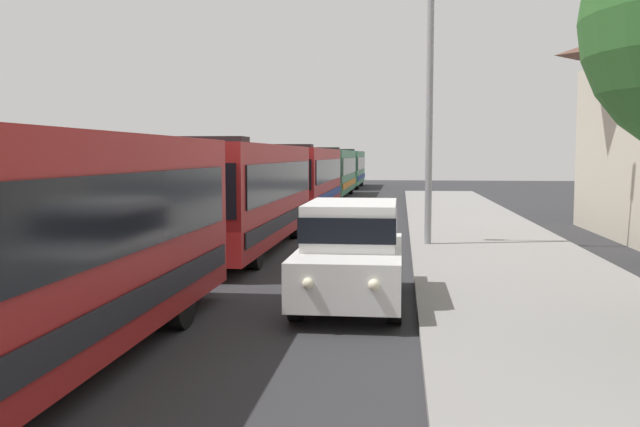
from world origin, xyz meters
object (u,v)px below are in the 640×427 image
at_px(bus_fourth_in_line, 331,171).
at_px(box_truck_oncoming, 321,165).
at_px(bus_second_in_line, 241,192).
at_px(bus_middle, 303,178).
at_px(white_suv, 351,249).
at_px(streetlamp_mid, 430,73).
at_px(bus_rear, 346,167).
at_px(bus_lead, 7,247).

distance_m(bus_fourth_in_line, box_truck_oncoming, 23.73).
xyz_separation_m(bus_fourth_in_line, box_truck_oncoming, (-3.30, 23.50, 0.02)).
relative_size(bus_second_in_line, bus_middle, 0.92).
relative_size(bus_middle, white_suv, 2.61).
relative_size(bus_middle, box_truck_oncoming, 1.44).
relative_size(bus_fourth_in_line, streetlamp_mid, 1.46).
distance_m(bus_rear, box_truck_oncoming, 10.60).
xyz_separation_m(bus_second_in_line, bus_middle, (0.00, 12.92, 0.00)).
xyz_separation_m(bus_second_in_line, box_truck_oncoming, (-3.30, 49.30, 0.02)).
relative_size(bus_second_in_line, bus_rear, 0.99).
relative_size(bus_lead, bus_rear, 0.98).
xyz_separation_m(bus_middle, streetlamp_mid, (5.40, -12.04, 3.44)).
relative_size(bus_rear, streetlamp_mid, 1.36).
bearing_deg(white_suv, bus_fourth_in_line, 96.42).
relative_size(bus_middle, bus_fourth_in_line, 0.99).
xyz_separation_m(bus_second_in_line, white_suv, (3.70, -7.05, -0.66)).
bearing_deg(white_suv, bus_middle, 100.49).
height_order(bus_second_in_line, streetlamp_mid, streetlamp_mid).
distance_m(bus_middle, box_truck_oncoming, 36.53).
xyz_separation_m(bus_rear, box_truck_oncoming, (-3.30, 10.07, 0.02)).
distance_m(bus_rear, streetlamp_mid, 38.88).
xyz_separation_m(bus_lead, bus_second_in_line, (0.00, 12.19, 0.00)).
relative_size(bus_fourth_in_line, bus_rear, 1.08).
xyz_separation_m(bus_middle, white_suv, (3.70, -19.98, -0.66)).
bearing_deg(bus_lead, streetlamp_mid, 67.56).
bearing_deg(streetlamp_mid, bus_second_in_line, -170.72).
bearing_deg(bus_middle, box_truck_oncoming, 95.19).
relative_size(white_suv, box_truck_oncoming, 0.55).
bearing_deg(streetlamp_mid, bus_fourth_in_line, 102.22).
bearing_deg(bus_lead, box_truck_oncoming, 93.07).
distance_m(bus_lead, bus_rear, 51.42).
xyz_separation_m(bus_lead, bus_fourth_in_line, (0.00, 37.99, 0.00)).
bearing_deg(bus_lead, bus_fourth_in_line, 90.00).
height_order(bus_lead, bus_second_in_line, same).
bearing_deg(bus_middle, bus_fourth_in_line, 90.00).
distance_m(bus_middle, bus_rear, 26.30).
xyz_separation_m(bus_fourth_in_line, streetlamp_mid, (5.40, -24.92, 3.44)).
bearing_deg(bus_fourth_in_line, box_truck_oncoming, 98.00).
bearing_deg(bus_second_in_line, box_truck_oncoming, 93.83).
distance_m(box_truck_oncoming, streetlamp_mid, 49.31).
height_order(bus_second_in_line, bus_fourth_in_line, same).
bearing_deg(bus_lead, bus_second_in_line, 90.00).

